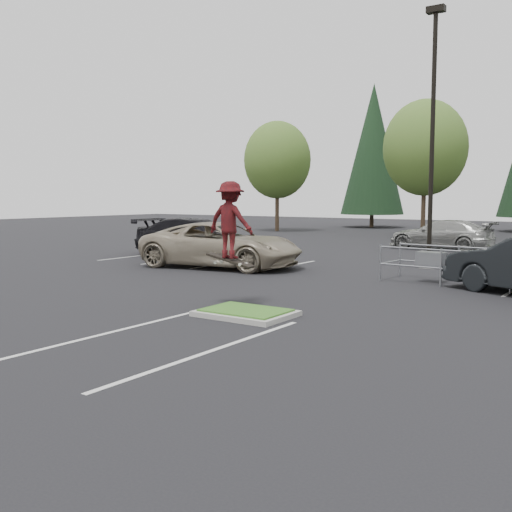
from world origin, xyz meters
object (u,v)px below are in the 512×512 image
Objects in this scene: skateboarder at (230,221)px; decid_b at (425,151)px; decid_a at (277,162)px; car_l_black at (196,238)px; cart_corral at (436,260)px; car_l_grey at (176,238)px; light_pole at (432,153)px; car_l_tan at (221,245)px; conif_a at (373,149)px; car_far_silver at (441,235)px.

decid_b is at bearing -82.16° from skateboarder.
decid_a reaches higher than car_l_black.
car_l_grey is at bearing 175.45° from cart_corral.
car_l_tan is (-7.00, -4.54, -3.65)m from light_pole.
light_pole reaches higher than car_l_black.
conif_a is 2.76× the size of car_l_grey.
conif_a reaches higher than car_l_tan.
decid_a reaches higher than car_l_tan.
decid_a is at bearing -61.34° from skateboarder.
light_pole is at bearing -62.62° from conif_a.
light_pole is 5.69m from cart_corral.
decid_b is 1.47× the size of car_l_tan.
decid_a is at bearing 18.22° from car_l_black.
decid_a is 1.62× the size of car_far_silver.
conif_a reaches higher than decid_b.
conif_a is (-14.50, 28.00, 2.54)m from light_pole.
cart_corral is 8.54m from car_l_tan.
conif_a is at bearing 20.75° from car_l_grey.
light_pole is 1.05× the size of decid_b.
car_l_black is at bearing -36.26° from car_far_silver.
decid_a is 25.76m from car_l_tan.
decid_b is 30.16m from skateboarder.
car_far_silver is (-0.45, 19.60, -1.43)m from skateboarder.
decid_b reaches higher than decid_a.
skateboarder is at bearing -59.93° from decid_a.
car_far_silver is at bearing -28.65° from car_l_tan.
decid_b is at bearing 109.35° from light_pole.
car_l_black is (-12.01, 2.09, 0.15)m from cart_corral.
light_pole is 0.78× the size of conif_a.
car_l_grey is 0.85× the size of car_far_silver.
car_l_tan is at bearing -170.84° from cart_corral.
decid_a is at bearing 135.75° from light_pole.
conif_a is 2.36× the size of car_far_silver.
light_pole reaches higher than decid_b.
light_pole reaches higher than car_l_tan.
decid_b reaches higher than car_l_tan.
car_l_tan is (7.50, -32.54, -6.19)m from conif_a.
car_far_silver is at bearing -42.28° from car_l_black.
light_pole is 1.55× the size of car_l_tan.
light_pole reaches higher than decid_a.
car_l_tan is (-5.30, 6.46, -1.32)m from skateboarder.
car_l_black is (-8.80, 9.14, -1.32)m from skateboarder.
skateboarder reaches higher than car_l_tan.
decid_b reaches higher than skateboarder.
car_l_tan reaches higher than car_far_silver.
decid_a is 12.02m from decid_b.
conif_a is 2.94× the size of cart_corral.
decid_b is at bearing 2.39° from decid_a.
car_far_silver is (4.35, -9.93, -5.24)m from decid_b.
car_far_silver is at bearing -90.08° from skateboarder.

